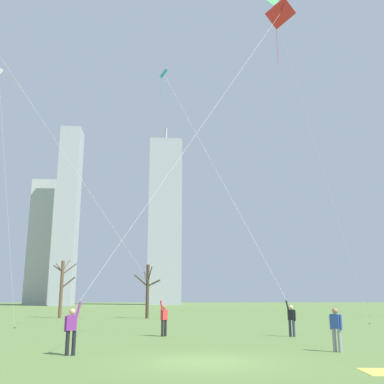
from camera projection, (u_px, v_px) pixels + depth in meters
name	position (u px, v px, depth m)	size (l,w,h in m)	color
ground_plane	(207.00, 362.00, 14.30)	(400.00, 400.00, 0.00)	#5B7A3D
kite_flyer_midfield_left_red	(148.00, 213.00, 18.33)	(10.49, 4.14, 17.59)	black
kite_flyer_foreground_left_orange	(124.00, 254.00, 22.21)	(9.26, 10.59, 14.28)	black
kite_flyer_foreground_right_teal	(265.00, 269.00, 25.14)	(7.44, 5.55, 18.05)	#33384C
bystander_far_off_by_trees	(336.00, 327.00, 17.14)	(0.37, 0.41, 1.62)	gray
distant_kite_drifting_left_green	(279.00, 24.00, 38.79)	(7.73, 1.81, 27.94)	green
distant_kite_high_overhead_white	(0.00, 89.00, 34.62)	(3.61, 0.97, 19.68)	white
bare_tree_left_of_center	(148.00, 289.00, 45.62)	(2.68, 2.77, 5.35)	#423326
bare_tree_center	(62.00, 286.00, 46.40)	(2.67, 1.71, 6.03)	brown
skyline_short_annex	(165.00, 221.00, 143.05)	(10.33, 10.78, 57.42)	#9EA3AD
skyline_mid_tower_right	(50.00, 242.00, 138.07)	(11.23, 10.09, 37.50)	#B2B2B7
skyline_mid_tower_left	(68.00, 214.00, 124.04)	(5.56, 7.17, 49.23)	#9EA3AD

